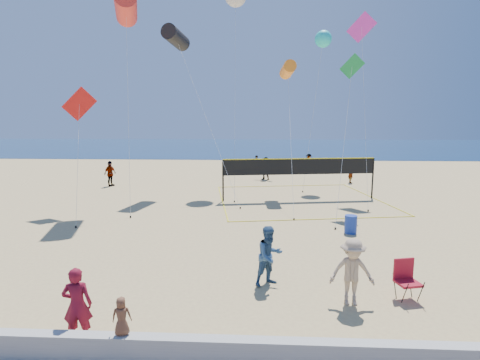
{
  "coord_description": "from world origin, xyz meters",
  "views": [
    {
      "loc": [
        0.39,
        -10.1,
        5.09
      ],
      "look_at": [
        -0.24,
        2.0,
        3.12
      ],
      "focal_mm": 28.0,
      "sensor_mm": 36.0,
      "label": 1
    }
  ],
  "objects_px": {
    "woman": "(77,305)",
    "trash_barrel": "(351,224)",
    "camp_chair": "(406,277)",
    "volleyball_net": "(300,171)"
  },
  "relations": [
    {
      "from": "woman",
      "to": "trash_barrel",
      "type": "height_order",
      "value": "woman"
    },
    {
      "from": "woman",
      "to": "camp_chair",
      "type": "height_order",
      "value": "woman"
    },
    {
      "from": "woman",
      "to": "volleyball_net",
      "type": "relative_size",
      "value": 0.16
    },
    {
      "from": "camp_chair",
      "to": "volleyball_net",
      "type": "bearing_deg",
      "value": 83.65
    },
    {
      "from": "woman",
      "to": "volleyball_net",
      "type": "distance_m",
      "value": 17.33
    },
    {
      "from": "woman",
      "to": "trash_barrel",
      "type": "distance_m",
      "value": 12.1
    },
    {
      "from": "woman",
      "to": "camp_chair",
      "type": "xyz_separation_m",
      "value": [
        8.35,
        2.56,
        -0.24
      ]
    },
    {
      "from": "trash_barrel",
      "to": "volleyball_net",
      "type": "distance_m",
      "value": 7.45
    },
    {
      "from": "camp_chair",
      "to": "volleyball_net",
      "type": "xyz_separation_m",
      "value": [
        -1.65,
        13.4,
        1.2
      ]
    },
    {
      "from": "woman",
      "to": "camp_chair",
      "type": "distance_m",
      "value": 8.74
    }
  ]
}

